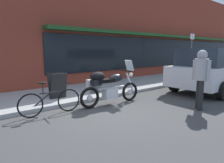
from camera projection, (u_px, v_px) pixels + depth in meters
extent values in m
plane|color=#3C3C3C|center=(101.00, 111.00, 5.73)|extent=(80.00, 80.00, 0.00)
cube|color=maroon|center=(168.00, 32.00, 13.99)|extent=(25.86, 0.35, 5.94)
cube|color=black|center=(170.00, 53.00, 14.06)|extent=(18.10, 0.06, 1.80)
cube|color=#1E471E|center=(173.00, 37.00, 13.72)|extent=(18.10, 0.60, 0.16)
cube|color=#949494|center=(188.00, 75.00, 13.25)|extent=(30.00, 2.91, 0.12)
torus|color=black|center=(130.00, 92.00, 6.80)|extent=(0.65, 0.14, 0.65)
cylinder|color=silver|center=(130.00, 92.00, 6.80)|extent=(0.16, 0.07, 0.16)
torus|color=black|center=(90.00, 98.00, 5.91)|extent=(0.65, 0.14, 0.65)
cylinder|color=silver|center=(90.00, 98.00, 5.91)|extent=(0.16, 0.07, 0.16)
cube|color=silver|center=(110.00, 93.00, 6.32)|extent=(0.46, 0.33, 0.32)
cylinder|color=silver|center=(111.00, 88.00, 6.32)|extent=(1.01, 0.14, 0.06)
ellipsoid|color=black|center=(116.00, 78.00, 6.39)|extent=(0.54, 0.32, 0.26)
cube|color=black|center=(105.00, 81.00, 6.16)|extent=(0.62, 0.29, 0.11)
cube|color=black|center=(96.00, 82.00, 5.98)|extent=(0.30, 0.24, 0.18)
cylinder|color=silver|center=(130.00, 82.00, 6.75)|extent=(0.35, 0.10, 0.67)
cylinder|color=black|center=(127.00, 71.00, 6.62)|extent=(0.08, 0.62, 0.04)
cube|color=silver|center=(129.00, 65.00, 6.64)|extent=(0.17, 0.33, 0.35)
sphere|color=#EAEACC|center=(131.00, 75.00, 6.73)|extent=(0.14, 0.14, 0.14)
cube|color=#B8B8B8|center=(94.00, 86.00, 6.22)|extent=(0.45, 0.23, 0.44)
cube|color=black|center=(92.00, 86.00, 6.31)|extent=(0.37, 0.04, 0.03)
ellipsoid|color=black|center=(98.00, 76.00, 5.98)|extent=(0.50, 0.36, 0.28)
torus|color=black|center=(69.00, 100.00, 5.64)|extent=(0.65, 0.11, 0.65)
torus|color=black|center=(31.00, 106.00, 5.08)|extent=(0.65, 0.11, 0.65)
cylinder|color=black|center=(50.00, 93.00, 5.32)|extent=(0.57, 0.09, 0.04)
cylinder|color=black|center=(43.00, 99.00, 5.23)|extent=(0.44, 0.08, 0.33)
cylinder|color=black|center=(43.00, 89.00, 5.19)|extent=(0.03, 0.03, 0.30)
ellipsoid|color=black|center=(43.00, 83.00, 5.17)|extent=(0.23, 0.12, 0.06)
cylinder|color=black|center=(67.00, 82.00, 5.53)|extent=(0.08, 0.48, 0.03)
cube|color=silver|center=(216.00, 74.00, 8.56)|extent=(4.84, 1.99, 0.78)
cube|color=#232D38|center=(214.00, 57.00, 8.27)|extent=(3.30, 1.74, 0.68)
cylinder|color=black|center=(211.00, 77.00, 10.34)|extent=(0.66, 0.23, 0.66)
cylinder|color=black|center=(175.00, 84.00, 8.38)|extent=(0.66, 0.23, 0.66)
cylinder|color=black|center=(223.00, 91.00, 6.91)|extent=(0.66, 0.23, 0.66)
cylinder|color=black|center=(198.00, 94.00, 5.91)|extent=(0.14, 0.14, 0.87)
cylinder|color=black|center=(201.00, 95.00, 5.72)|extent=(0.14, 0.14, 0.87)
cylinder|color=#9E9EA3|center=(201.00, 69.00, 5.70)|extent=(0.43, 0.43, 0.62)
sphere|color=#9E9EA3|center=(202.00, 55.00, 5.63)|extent=(0.28, 0.28, 0.28)
sphere|color=tan|center=(204.00, 55.00, 5.66)|extent=(0.17, 0.17, 0.17)
cylinder|color=#9E9EA3|center=(194.00, 70.00, 5.90)|extent=(0.10, 0.10, 0.59)
cylinder|color=#9E9EA3|center=(209.00, 71.00, 5.51)|extent=(0.10, 0.10, 0.59)
cube|color=black|center=(59.00, 86.00, 6.60)|extent=(0.55, 0.18, 0.85)
cube|color=black|center=(56.00, 85.00, 6.77)|extent=(0.55, 0.18, 0.85)
cylinder|color=#59595B|center=(191.00, 55.00, 12.11)|extent=(0.07, 0.07, 2.61)
cube|color=silver|center=(192.00, 37.00, 11.92)|extent=(0.44, 0.02, 0.32)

